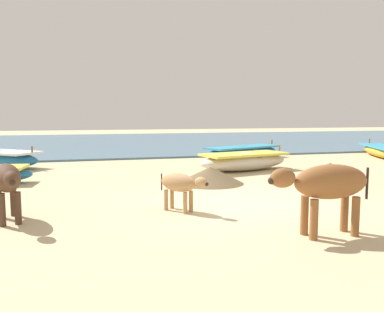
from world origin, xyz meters
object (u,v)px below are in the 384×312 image
(fishing_boat_3, at_px, (243,152))
(cow_adult_brown, at_px, (327,185))
(fishing_boat_2, at_px, (244,161))
(fishing_boat_5, at_px, (384,151))
(calf_far_tan, at_px, (180,184))
(cow_second_adult_dark, at_px, (7,180))

(fishing_boat_3, distance_m, cow_adult_brown, 10.17)
(fishing_boat_2, distance_m, fishing_boat_5, 7.43)
(fishing_boat_2, relative_size, calf_far_tan, 3.46)
(calf_far_tan, distance_m, cow_second_adult_dark, 2.92)
(calf_far_tan, height_order, cow_second_adult_dark, cow_second_adult_dark)
(cow_second_adult_dark, bearing_deg, fishing_boat_2, 111.16)
(fishing_boat_2, relative_size, fishing_boat_3, 0.85)
(fishing_boat_3, distance_m, cow_second_adult_dark, 10.72)
(fishing_boat_2, height_order, cow_adult_brown, cow_adult_brown)
(cow_second_adult_dark, bearing_deg, calf_far_tan, 73.09)
(fishing_boat_5, distance_m, calf_far_tan, 12.33)
(fishing_boat_3, xyz_separation_m, fishing_boat_5, (5.86, -1.15, -0.02))
(cow_adult_brown, bearing_deg, fishing_boat_3, -105.05)
(fishing_boat_3, bearing_deg, cow_adult_brown, -128.36)
(fishing_boat_3, height_order, calf_far_tan, calf_far_tan)
(fishing_boat_2, distance_m, fishing_boat_3, 3.42)
(fishing_boat_2, height_order, calf_far_tan, fishing_boat_2)
(cow_second_adult_dark, bearing_deg, fishing_boat_3, 120.81)
(fishing_boat_2, xyz_separation_m, calf_far_tan, (-3.24, -4.61, 0.20))
(cow_adult_brown, relative_size, cow_second_adult_dark, 1.12)
(fishing_boat_2, distance_m, calf_far_tan, 5.64)
(cow_adult_brown, bearing_deg, calf_far_tan, -47.97)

